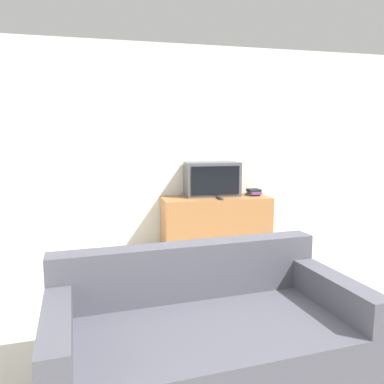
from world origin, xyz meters
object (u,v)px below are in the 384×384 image
Objects in this scene: tv_stand at (216,223)px; couch at (206,343)px; television at (212,179)px; remote_on_stand at (220,198)px; book_stack at (254,192)px.

tv_stand is 0.77× the size of couch.
television is at bearing 100.47° from tv_stand.
tv_stand is at bearing -79.53° from television.
tv_stand is 0.38m from remote_on_stand.
tv_stand is at bearing -174.32° from book_stack.
television is 3.53× the size of remote_on_stand.
tv_stand is 6.33× the size of book_stack.
book_stack is at bearing 21.02° from remote_on_stand.
couch reaches higher than tv_stand.
television reaches higher than remote_on_stand.
remote_on_stand is at bearing -158.98° from book_stack.
television is 0.59m from book_stack.
couch is at bearing -117.13° from book_stack.
television is at bearing 94.51° from remote_on_stand.
book_stack is at bearing -5.62° from television.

